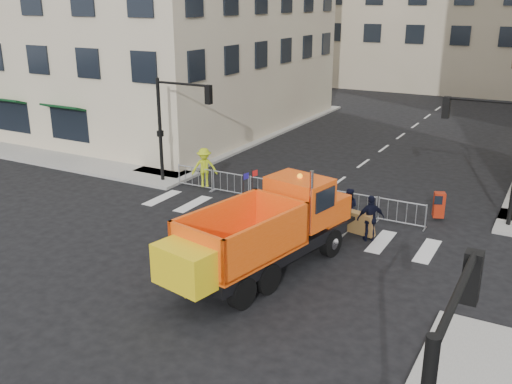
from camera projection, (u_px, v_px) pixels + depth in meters
The scene contains 10 objects.
ground at pixel (214, 273), 19.87m from camera, with size 120.00×120.00×0.00m, color black.
sidewalk_back at pixel (311, 200), 26.89m from camera, with size 64.00×5.00×0.15m, color gray.
traffic_light_left at pixel (160, 132), 28.88m from camera, with size 0.18×0.18×5.40m, color black.
crowd_barriers at pixel (289, 193), 26.33m from camera, with size 12.60×0.60×1.10m, color #9EA0A5, non-canonical shape.
plow_truck at pixel (264, 230), 19.38m from camera, with size 4.31×9.63×3.62m.
cop_a at pixel (322, 208), 23.30m from camera, with size 0.71×0.47×1.95m, color black.
cop_b at pixel (348, 207), 23.80m from camera, with size 0.80×0.62×1.65m, color black.
cop_c at pixel (371, 218), 22.29m from camera, with size 1.10×0.46×1.87m, color black.
worker at pixel (204, 168), 28.29m from camera, with size 1.27×0.73×1.97m, color #AABD16.
newspaper_box at pixel (439, 205), 24.44m from camera, with size 0.45×0.40×1.10m, color #9D210C.
Camera 1 is at (9.94, -14.95, 9.08)m, focal length 40.00 mm.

